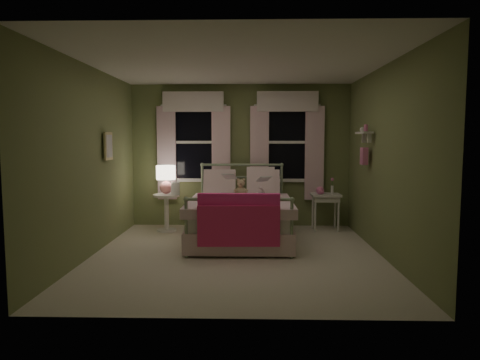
{
  "coord_description": "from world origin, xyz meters",
  "views": [
    {
      "loc": [
        0.19,
        -5.78,
        1.6
      ],
      "look_at": [
        0.03,
        0.53,
        1.0
      ],
      "focal_mm": 32.0,
      "sensor_mm": 36.0,
      "label": 1
    }
  ],
  "objects_px": {
    "child_left": "(224,181)",
    "child_right": "(258,181)",
    "bed": "(241,217)",
    "teddy_bear": "(241,189)",
    "nightstand_left": "(166,207)",
    "table_lamp": "(166,177)",
    "nightstand_right": "(326,199)"
  },
  "relations": [
    {
      "from": "bed",
      "to": "child_left",
      "type": "xyz_separation_m",
      "value": [
        -0.29,
        0.43,
        0.54
      ]
    },
    {
      "from": "teddy_bear",
      "to": "nightstand_left",
      "type": "relative_size",
      "value": 0.47
    },
    {
      "from": "bed",
      "to": "child_left",
      "type": "distance_m",
      "value": 0.75
    },
    {
      "from": "bed",
      "to": "nightstand_right",
      "type": "relative_size",
      "value": 3.18
    },
    {
      "from": "bed",
      "to": "nightstand_left",
      "type": "relative_size",
      "value": 3.13
    },
    {
      "from": "bed",
      "to": "child_left",
      "type": "height_order",
      "value": "child_left"
    },
    {
      "from": "teddy_bear",
      "to": "child_left",
      "type": "bearing_deg",
      "value": 150.5
    },
    {
      "from": "child_left",
      "to": "nightstand_left",
      "type": "distance_m",
      "value": 1.18
    },
    {
      "from": "table_lamp",
      "to": "nightstand_right",
      "type": "relative_size",
      "value": 0.77
    },
    {
      "from": "child_right",
      "to": "nightstand_right",
      "type": "distance_m",
      "value": 1.31
    },
    {
      "from": "teddy_bear",
      "to": "table_lamp",
      "type": "distance_m",
      "value": 1.39
    },
    {
      "from": "child_left",
      "to": "child_right",
      "type": "distance_m",
      "value": 0.56
    },
    {
      "from": "nightstand_right",
      "to": "child_right",
      "type": "bearing_deg",
      "value": -162.09
    },
    {
      "from": "teddy_bear",
      "to": "nightstand_left",
      "type": "xyz_separation_m",
      "value": [
        -1.31,
        0.42,
        -0.37
      ]
    },
    {
      "from": "child_right",
      "to": "nightstand_left",
      "type": "xyz_separation_m",
      "value": [
        -1.59,
        0.26,
        -0.48
      ]
    },
    {
      "from": "child_right",
      "to": "nightstand_left",
      "type": "bearing_deg",
      "value": -20.55
    },
    {
      "from": "child_left",
      "to": "teddy_bear",
      "type": "distance_m",
      "value": 0.34
    },
    {
      "from": "child_right",
      "to": "nightstand_right",
      "type": "xyz_separation_m",
      "value": [
        1.2,
        0.39,
        -0.35
      ]
    },
    {
      "from": "child_left",
      "to": "teddy_bear",
      "type": "xyz_separation_m",
      "value": [
        0.28,
        -0.16,
        -0.12
      ]
    },
    {
      "from": "nightstand_left",
      "to": "table_lamp",
      "type": "relative_size",
      "value": 1.32
    },
    {
      "from": "bed",
      "to": "child_right",
      "type": "distance_m",
      "value": 0.74
    },
    {
      "from": "bed",
      "to": "child_right",
      "type": "relative_size",
      "value": 3.05
    },
    {
      "from": "child_right",
      "to": "table_lamp",
      "type": "height_order",
      "value": "child_right"
    },
    {
      "from": "child_left",
      "to": "nightstand_left",
      "type": "bearing_deg",
      "value": -35.36
    },
    {
      "from": "child_left",
      "to": "child_right",
      "type": "relative_size",
      "value": 1.04
    },
    {
      "from": "nightstand_left",
      "to": "child_right",
      "type": "bearing_deg",
      "value": -9.39
    },
    {
      "from": "table_lamp",
      "to": "teddy_bear",
      "type": "bearing_deg",
      "value": -17.81
    },
    {
      "from": "bed",
      "to": "nightstand_left",
      "type": "height_order",
      "value": "bed"
    },
    {
      "from": "child_left",
      "to": "child_right",
      "type": "bearing_deg",
      "value": 158.95
    },
    {
      "from": "nightstand_left",
      "to": "bed",
      "type": "bearing_deg",
      "value": -27.84
    },
    {
      "from": "child_left",
      "to": "table_lamp",
      "type": "distance_m",
      "value": 1.07
    },
    {
      "from": "teddy_bear",
      "to": "nightstand_right",
      "type": "xyz_separation_m",
      "value": [
        1.48,
        0.55,
        -0.24
      ]
    }
  ]
}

